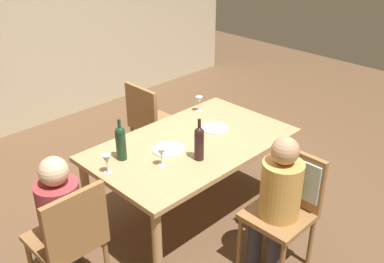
{
  "coord_description": "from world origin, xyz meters",
  "views": [
    {
      "loc": [
        -2.28,
        -2.29,
        2.49
      ],
      "look_at": [
        0.0,
        0.0,
        0.83
      ],
      "focal_mm": 41.54,
      "sensor_mm": 36.0,
      "label": 1
    }
  ],
  "objects_px": {
    "chair_far_right": "(151,120)",
    "wine_glass_near_left": "(199,101)",
    "dining_table": "(192,151)",
    "person_man_bearded": "(278,197)",
    "wine_bottle_dark_red": "(199,142)",
    "wine_glass_near_right": "(161,153)",
    "wine_bottle_tall_green": "(121,142)",
    "dinner_plate_host": "(215,128)",
    "handbag": "(182,142)",
    "dinner_plate_guest_left": "(168,149)",
    "chair_near": "(289,194)",
    "chair_left_end": "(70,236)",
    "person_woman_host": "(59,216)",
    "wine_glass_centre": "(107,160)"
  },
  "relations": [
    {
      "from": "person_woman_host",
      "to": "wine_glass_near_left",
      "type": "height_order",
      "value": "person_woman_host"
    },
    {
      "from": "dinner_plate_host",
      "to": "dining_table",
      "type": "bearing_deg",
      "value": -174.37
    },
    {
      "from": "chair_far_right",
      "to": "wine_bottle_tall_green",
      "type": "relative_size",
      "value": 2.72
    },
    {
      "from": "dinner_plate_guest_left",
      "to": "handbag",
      "type": "relative_size",
      "value": 0.93
    },
    {
      "from": "chair_near",
      "to": "wine_bottle_tall_green",
      "type": "height_order",
      "value": "wine_bottle_tall_green"
    },
    {
      "from": "person_man_bearded",
      "to": "chair_near",
      "type": "bearing_deg",
      "value": -90.0
    },
    {
      "from": "chair_far_right",
      "to": "dinner_plate_guest_left",
      "type": "bearing_deg",
      "value": -31.62
    },
    {
      "from": "chair_left_end",
      "to": "wine_bottle_dark_red",
      "type": "distance_m",
      "value": 1.14
    },
    {
      "from": "chair_far_right",
      "to": "wine_bottle_tall_green",
      "type": "bearing_deg",
      "value": -51.28
    },
    {
      "from": "wine_glass_near_left",
      "to": "wine_bottle_tall_green",
      "type": "bearing_deg",
      "value": -169.34
    },
    {
      "from": "dining_table",
      "to": "person_man_bearded",
      "type": "bearing_deg",
      "value": -91.65
    },
    {
      "from": "dinner_plate_host",
      "to": "person_woman_host",
      "type": "bearing_deg",
      "value": -179.79
    },
    {
      "from": "person_man_bearded",
      "to": "wine_glass_near_left",
      "type": "distance_m",
      "value": 1.4
    },
    {
      "from": "wine_glass_centre",
      "to": "chair_left_end",
      "type": "bearing_deg",
      "value": -157.32
    },
    {
      "from": "chair_far_right",
      "to": "wine_glass_centre",
      "type": "bearing_deg",
      "value": -53.59
    },
    {
      "from": "wine_bottle_dark_red",
      "to": "dinner_plate_host",
      "type": "distance_m",
      "value": 0.56
    },
    {
      "from": "chair_left_end",
      "to": "dinner_plate_guest_left",
      "type": "relative_size",
      "value": 3.55
    },
    {
      "from": "dining_table",
      "to": "wine_bottle_tall_green",
      "type": "bearing_deg",
      "value": 161.29
    },
    {
      "from": "chair_far_right",
      "to": "wine_glass_near_right",
      "type": "xyz_separation_m",
      "value": [
        -0.72,
        -0.99,
        0.31
      ]
    },
    {
      "from": "chair_left_end",
      "to": "dinner_plate_guest_left",
      "type": "height_order",
      "value": "chair_left_end"
    },
    {
      "from": "wine_bottle_tall_green",
      "to": "wine_glass_centre",
      "type": "xyz_separation_m",
      "value": [
        -0.19,
        -0.09,
        -0.04
      ]
    },
    {
      "from": "wine_bottle_dark_red",
      "to": "wine_glass_near_right",
      "type": "relative_size",
      "value": 2.29
    },
    {
      "from": "dining_table",
      "to": "wine_bottle_tall_green",
      "type": "relative_size",
      "value": 5.02
    },
    {
      "from": "wine_bottle_dark_red",
      "to": "wine_glass_near_right",
      "type": "xyz_separation_m",
      "value": [
        -0.27,
        0.13,
        -0.04
      ]
    },
    {
      "from": "dinner_plate_host",
      "to": "handbag",
      "type": "bearing_deg",
      "value": 64.15
    },
    {
      "from": "chair_far_right",
      "to": "handbag",
      "type": "bearing_deg",
      "value": 90.0
    },
    {
      "from": "wine_bottle_dark_red",
      "to": "dinner_plate_host",
      "type": "xyz_separation_m",
      "value": [
        0.47,
        0.26,
        -0.14
      ]
    },
    {
      "from": "chair_left_end",
      "to": "handbag",
      "type": "xyz_separation_m",
      "value": [
        1.96,
        0.98,
        -0.42
      ]
    },
    {
      "from": "person_woman_host",
      "to": "wine_glass_centre",
      "type": "xyz_separation_m",
      "value": [
        0.46,
        0.08,
        0.2
      ]
    },
    {
      "from": "chair_left_end",
      "to": "chair_near",
      "type": "relative_size",
      "value": 1.0
    },
    {
      "from": "wine_glass_centre",
      "to": "wine_glass_near_right",
      "type": "distance_m",
      "value": 0.4
    },
    {
      "from": "chair_far_right",
      "to": "handbag",
      "type": "xyz_separation_m",
      "value": [
        0.44,
        -0.0,
        -0.42
      ]
    },
    {
      "from": "dining_table",
      "to": "wine_bottle_dark_red",
      "type": "bearing_deg",
      "value": -123.67
    },
    {
      "from": "chair_far_right",
      "to": "wine_glass_near_left",
      "type": "height_order",
      "value": "chair_far_right"
    },
    {
      "from": "person_woman_host",
      "to": "wine_bottle_tall_green",
      "type": "relative_size",
      "value": 3.23
    },
    {
      "from": "wine_bottle_dark_red",
      "to": "dining_table",
      "type": "bearing_deg",
      "value": 56.33
    },
    {
      "from": "dinner_plate_host",
      "to": "wine_glass_centre",
      "type": "bearing_deg",
      "value": 176.04
    },
    {
      "from": "dinner_plate_host",
      "to": "handbag",
      "type": "xyz_separation_m",
      "value": [
        0.42,
        0.86,
        -0.63
      ]
    },
    {
      "from": "person_man_bearded",
      "to": "dinner_plate_host",
      "type": "relative_size",
      "value": 4.69
    },
    {
      "from": "dining_table",
      "to": "person_man_bearded",
      "type": "xyz_separation_m",
      "value": [
        -0.03,
        -0.89,
        -0.01
      ]
    },
    {
      "from": "wine_bottle_dark_red",
      "to": "wine_glass_centre",
      "type": "relative_size",
      "value": 2.29
    },
    {
      "from": "wine_glass_near_left",
      "to": "dinner_plate_host",
      "type": "bearing_deg",
      "value": -115.33
    },
    {
      "from": "wine_bottle_dark_red",
      "to": "wine_glass_near_right",
      "type": "height_order",
      "value": "wine_bottle_dark_red"
    },
    {
      "from": "dining_table",
      "to": "wine_bottle_dark_red",
      "type": "height_order",
      "value": "wine_bottle_dark_red"
    },
    {
      "from": "wine_glass_near_left",
      "to": "dinner_plate_host",
      "type": "xyz_separation_m",
      "value": [
        -0.17,
        -0.36,
        -0.1
      ]
    },
    {
      "from": "dining_table",
      "to": "person_man_bearded",
      "type": "distance_m",
      "value": 0.89
    },
    {
      "from": "wine_bottle_dark_red",
      "to": "handbag",
      "type": "distance_m",
      "value": 1.62
    },
    {
      "from": "wine_glass_near_left",
      "to": "handbag",
      "type": "relative_size",
      "value": 0.53
    },
    {
      "from": "wine_glass_near_right",
      "to": "chair_far_right",
      "type": "bearing_deg",
      "value": 54.04
    },
    {
      "from": "dinner_plate_guest_left",
      "to": "person_woman_host",
      "type": "bearing_deg",
      "value": -179.1
    }
  ]
}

